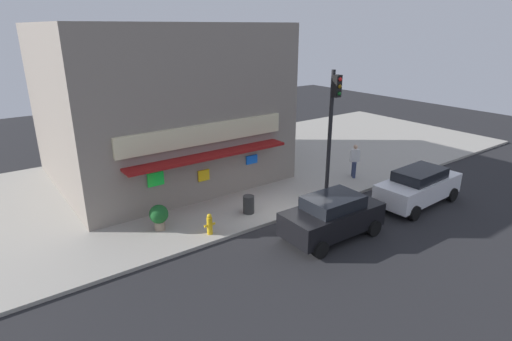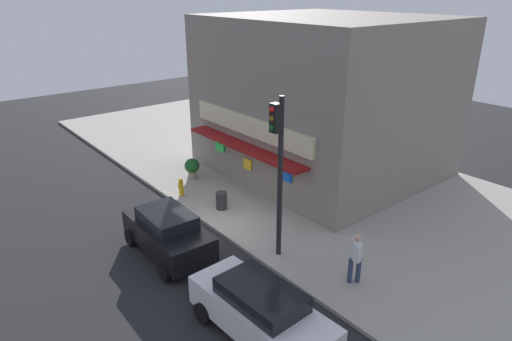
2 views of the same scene
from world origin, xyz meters
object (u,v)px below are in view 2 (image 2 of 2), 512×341
at_px(parked_car_black, 168,232).
at_px(potted_plant_by_doorway, 192,167).
at_px(pedestrian, 356,256).
at_px(parked_car_white, 261,312).
at_px(trash_can, 221,201).
at_px(fire_hydrant, 181,187).
at_px(traffic_light, 278,159).

bearing_deg(parked_car_black, potted_plant_by_doorway, 141.01).
xyz_separation_m(pedestrian, parked_car_white, (-0.11, -3.85, -0.24)).
relative_size(trash_can, pedestrian, 0.43).
relative_size(fire_hydrant, pedestrian, 0.48).
height_order(potted_plant_by_doorway, parked_car_black, parked_car_black).
bearing_deg(parked_car_black, parked_car_white, -1.29).
xyz_separation_m(traffic_light, trash_can, (-4.21, 0.55, -3.29)).
relative_size(fire_hydrant, potted_plant_by_doorway, 0.82).
bearing_deg(trash_can, potted_plant_by_doorway, 167.62).
bearing_deg(parked_car_black, traffic_light, 46.35).
bearing_deg(traffic_light, parked_car_black, -133.65).
distance_m(trash_can, parked_car_white, 7.76).
xyz_separation_m(fire_hydrant, potted_plant_by_doorway, (-1.41, 1.47, 0.19)).
bearing_deg(potted_plant_by_doorway, parked_car_white, -22.20).
bearing_deg(parked_car_white, trash_can, 153.02).
relative_size(traffic_light, parked_car_black, 1.43).
bearing_deg(pedestrian, traffic_light, -162.60).
distance_m(traffic_light, parked_car_white, 4.97).
xyz_separation_m(pedestrian, parked_car_black, (-5.51, -3.72, -0.23)).
relative_size(traffic_light, trash_can, 7.51).
height_order(traffic_light, pedestrian, traffic_light).
bearing_deg(parked_car_black, fire_hydrant, 144.17).
bearing_deg(pedestrian, fire_hydrant, -173.93).
distance_m(trash_can, potted_plant_by_doorway, 3.79).
relative_size(fire_hydrant, parked_car_black, 0.21).
height_order(traffic_light, potted_plant_by_doorway, traffic_light).
distance_m(fire_hydrant, parked_car_white, 9.63).
xyz_separation_m(potted_plant_by_doorway, parked_car_black, (5.20, -4.21, 0.14)).
bearing_deg(traffic_light, parked_car_white, -47.78).
bearing_deg(pedestrian, parked_car_white, -91.57).
bearing_deg(potted_plant_by_doorway, parked_car_black, -38.99).
bearing_deg(traffic_light, trash_can, 172.60).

